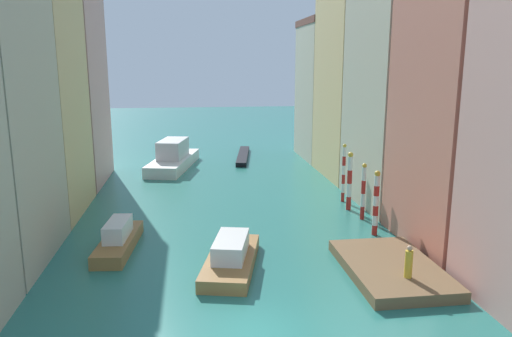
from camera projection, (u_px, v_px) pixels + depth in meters
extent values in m
plane|color=#28756B|center=(219.00, 184.00, 42.84)|extent=(154.00, 154.00, 0.00)
cube|color=#DBB77A|center=(25.00, 70.00, 32.41)|extent=(6.30, 8.50, 19.75)
cube|color=tan|center=(62.00, 87.00, 41.67)|extent=(6.30, 9.12, 16.75)
cube|color=#C6705B|center=(474.00, 68.00, 26.58)|extent=(6.30, 8.00, 20.14)
cube|color=#BCB299|center=(405.00, 68.00, 35.11)|extent=(6.30, 8.96, 19.97)
cube|color=#DBB77A|center=(360.00, 83.00, 44.41)|extent=(6.30, 9.26, 17.24)
cube|color=#BCB299|center=(331.00, 93.00, 53.53)|extent=(6.30, 8.66, 14.27)
cube|color=brown|center=(334.00, 22.00, 51.95)|extent=(6.42, 8.83, 0.70)
cube|color=brown|center=(391.00, 268.00, 24.47)|extent=(4.37, 7.10, 0.55)
cylinder|color=gold|center=(409.00, 264.00, 22.66)|extent=(0.36, 0.36, 1.31)
sphere|color=tan|center=(410.00, 248.00, 22.50)|extent=(0.26, 0.26, 0.26)
cylinder|color=red|center=(374.00, 230.00, 30.01)|extent=(0.33, 0.33, 0.62)
cylinder|color=white|center=(375.00, 220.00, 29.88)|extent=(0.33, 0.33, 0.62)
cylinder|color=red|center=(376.00, 211.00, 29.75)|extent=(0.33, 0.33, 0.62)
cylinder|color=white|center=(376.00, 201.00, 29.62)|extent=(0.33, 0.33, 0.62)
cylinder|color=red|center=(377.00, 191.00, 29.49)|extent=(0.33, 0.33, 0.62)
cylinder|color=white|center=(377.00, 181.00, 29.36)|extent=(0.33, 0.33, 0.62)
sphere|color=gold|center=(378.00, 174.00, 29.26)|extent=(0.37, 0.37, 0.37)
cylinder|color=red|center=(362.00, 213.00, 32.99)|extent=(0.28, 0.28, 0.90)
cylinder|color=white|center=(363.00, 200.00, 32.80)|extent=(0.28, 0.28, 0.90)
cylinder|color=red|center=(363.00, 187.00, 32.61)|extent=(0.28, 0.28, 0.90)
cylinder|color=white|center=(364.00, 174.00, 32.42)|extent=(0.28, 0.28, 0.90)
sphere|color=gold|center=(364.00, 166.00, 32.30)|extent=(0.31, 0.31, 0.31)
cylinder|color=red|center=(349.00, 203.00, 35.13)|extent=(0.35, 0.35, 0.97)
cylinder|color=white|center=(349.00, 190.00, 34.93)|extent=(0.35, 0.35, 0.97)
cylinder|color=red|center=(350.00, 177.00, 34.72)|extent=(0.35, 0.35, 0.97)
cylinder|color=white|center=(350.00, 163.00, 34.52)|extent=(0.35, 0.35, 0.97)
sphere|color=gold|center=(351.00, 155.00, 34.38)|extent=(0.38, 0.38, 0.38)
cylinder|color=red|center=(343.00, 197.00, 37.26)|extent=(0.26, 0.26, 0.70)
cylinder|color=white|center=(343.00, 188.00, 37.11)|extent=(0.26, 0.26, 0.70)
cylinder|color=red|center=(343.00, 179.00, 36.97)|extent=(0.26, 0.26, 0.70)
cylinder|color=white|center=(344.00, 170.00, 36.82)|extent=(0.26, 0.26, 0.70)
cylinder|color=red|center=(344.00, 161.00, 36.67)|extent=(0.26, 0.26, 0.70)
cylinder|color=white|center=(344.00, 152.00, 36.52)|extent=(0.26, 0.26, 0.70)
sphere|color=gold|center=(345.00, 146.00, 36.43)|extent=(0.28, 0.28, 0.28)
cube|color=white|center=(173.00, 163.00, 49.23)|extent=(5.33, 10.94, 1.06)
cube|color=silver|center=(173.00, 149.00, 48.93)|extent=(3.21, 4.98, 1.80)
cube|color=black|center=(243.00, 156.00, 54.42)|extent=(2.60, 10.23, 0.47)
cube|color=olive|center=(119.00, 243.00, 27.66)|extent=(2.21, 6.14, 0.72)
cube|color=silver|center=(118.00, 229.00, 27.49)|extent=(1.36, 2.93, 0.96)
cube|color=olive|center=(231.00, 261.00, 25.22)|extent=(3.73, 6.80, 0.66)
cube|color=silver|center=(231.00, 247.00, 25.05)|extent=(2.24, 3.54, 0.95)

